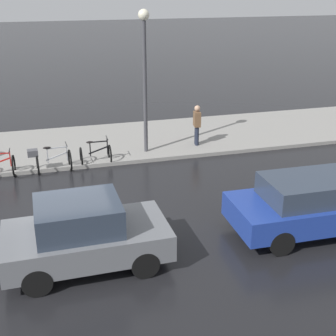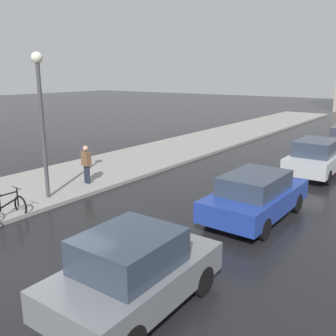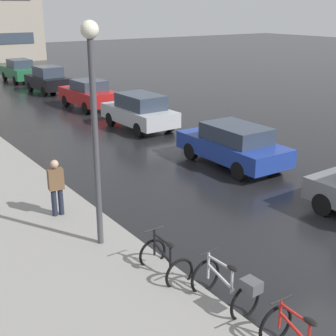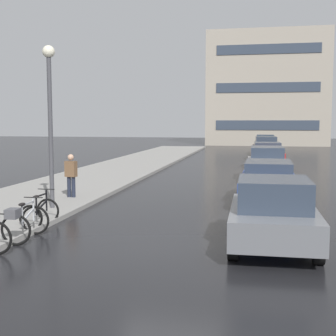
% 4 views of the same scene
% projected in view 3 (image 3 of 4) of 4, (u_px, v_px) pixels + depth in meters
% --- Properties ---
extents(bicycle_second, '(0.81, 1.43, 0.99)m').
position_uv_depth(bicycle_second, '(230.00, 287.00, 8.81)').
color(bicycle_second, black).
rests_on(bicycle_second, ground).
extents(bicycle_third, '(0.70, 1.08, 0.99)m').
position_uv_depth(bicycle_third, '(165.00, 262.00, 9.90)').
color(bicycle_third, black).
rests_on(bicycle_third, ground).
extents(car_blue, '(1.98, 4.40, 1.52)m').
position_uv_depth(car_blue, '(233.00, 144.00, 16.89)').
color(car_blue, navy).
rests_on(car_blue, ground).
extents(car_silver, '(1.91, 4.19, 1.66)m').
position_uv_depth(car_silver, '(140.00, 111.00, 21.99)').
color(car_silver, '#B2B5BA').
rests_on(car_silver, ground).
extents(car_red, '(2.00, 4.11, 1.61)m').
position_uv_depth(car_red, '(88.00, 94.00, 26.50)').
color(car_red, '#AD1919').
rests_on(car_red, ground).
extents(car_black, '(1.95, 3.89, 1.76)m').
position_uv_depth(car_black, '(48.00, 80.00, 31.31)').
color(car_black, black).
rests_on(car_black, ground).
extents(car_green, '(1.79, 4.39, 1.71)m').
position_uv_depth(car_green, '(20.00, 71.00, 35.95)').
color(car_green, '#1E6038').
rests_on(car_green, ground).
extents(pedestrian, '(0.43, 0.29, 1.71)m').
position_uv_depth(pedestrian, '(56.00, 187.00, 12.44)').
color(pedestrian, '#1E2333').
rests_on(pedestrian, ground).
extents(streetlamp, '(0.39, 0.39, 5.25)m').
position_uv_depth(streetlamp, '(94.00, 107.00, 10.14)').
color(streetlamp, '#424247').
rests_on(streetlamp, ground).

